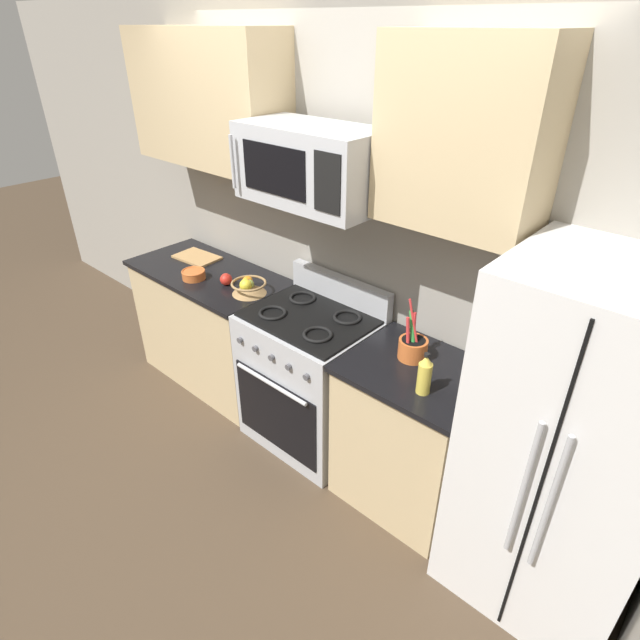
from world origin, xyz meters
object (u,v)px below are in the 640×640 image
object	(u,v)px
microwave	(312,165)
fruit_basket	(249,287)
range_oven	(311,377)
refrigerator	(568,452)
bottle_oil	(425,375)
utensil_crock	(413,347)
cutting_board	(197,257)
apple_loose	(226,279)
prep_bowl	(194,274)

from	to	relation	value
microwave	fruit_basket	bearing A→B (deg)	-174.17
microwave	fruit_basket	world-z (taller)	microwave
range_oven	refrigerator	bearing A→B (deg)	-0.65
fruit_basket	bottle_oil	distance (m)	1.40
utensil_crock	cutting_board	size ratio (longest dim) A/B	1.02
utensil_crock	bottle_oil	size ratio (longest dim) A/B	1.53
range_oven	fruit_basket	bearing A→B (deg)	-177.12
range_oven	cutting_board	distance (m)	1.32
utensil_crock	apple_loose	xyz separation A→B (m)	(-1.40, -0.10, -0.02)
microwave	apple_loose	distance (m)	1.12
bottle_oil	prep_bowl	world-z (taller)	bottle_oil
cutting_board	apple_loose	bearing A→B (deg)	-14.75
range_oven	prep_bowl	xyz separation A→B (m)	(-0.97, -0.13, 0.47)
fruit_basket	microwave	bearing A→B (deg)	5.83
fruit_basket	prep_bowl	distance (m)	0.46
cutting_board	prep_bowl	size ratio (longest dim) A/B	2.04
apple_loose	prep_bowl	bearing A→B (deg)	-160.20
utensil_crock	bottle_oil	world-z (taller)	utensil_crock
utensil_crock	bottle_oil	distance (m)	0.29
range_oven	bottle_oil	distance (m)	1.04
utensil_crock	cutting_board	distance (m)	1.92
bottle_oil	prep_bowl	distance (m)	1.84
fruit_basket	refrigerator	bearing A→B (deg)	0.25
utensil_crock	microwave	bearing A→B (deg)	-177.27
range_oven	apple_loose	distance (m)	0.87
apple_loose	bottle_oil	xyz separation A→B (m)	(1.60, -0.10, 0.06)
range_oven	prep_bowl	bearing A→B (deg)	-172.15
refrigerator	apple_loose	world-z (taller)	refrigerator
refrigerator	utensil_crock	world-z (taller)	refrigerator
microwave	apple_loose	xyz separation A→B (m)	(-0.72, -0.07, -0.85)
cutting_board	bottle_oil	bearing A→B (deg)	-6.48
microwave	fruit_basket	xyz separation A→B (m)	(-0.52, -0.05, -0.85)
refrigerator	cutting_board	distance (m)	2.77
cutting_board	bottle_oil	xyz separation A→B (m)	(2.11, -0.24, 0.09)
refrigerator	apple_loose	distance (m)	2.25
prep_bowl	range_oven	bearing A→B (deg)	7.85
range_oven	microwave	world-z (taller)	microwave
fruit_basket	prep_bowl	bearing A→B (deg)	-166.55
utensil_crock	refrigerator	bearing A→B (deg)	-5.15
refrigerator	fruit_basket	size ratio (longest dim) A/B	7.38
range_oven	cutting_board	world-z (taller)	range_oven
range_oven	bottle_oil	xyz separation A→B (m)	(0.88, -0.15, 0.54)
range_oven	prep_bowl	distance (m)	1.08
refrigerator	bottle_oil	size ratio (longest dim) A/B	7.71
utensil_crock	bottle_oil	xyz separation A→B (m)	(0.20, -0.21, 0.04)
range_oven	bottle_oil	size ratio (longest dim) A/B	4.94
microwave	cutting_board	xyz separation A→B (m)	(-1.24, 0.06, -0.89)
microwave	bottle_oil	bearing A→B (deg)	-11.42
fruit_basket	cutting_board	distance (m)	0.73
range_oven	refrigerator	distance (m)	1.57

